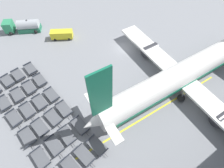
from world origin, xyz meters
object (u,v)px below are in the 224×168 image
(baggage_dolly_row_near_col_e, at_px, (41,158))
(baggage_dolly_row_near_col_b, at_px, (4,103))
(fuel_tanker_primary, at_px, (24,26))
(baggage_dolly_row_near_col_d, at_px, (27,137))
(baggage_dolly_row_mid_a_col_f, at_px, (71,167))
(baggage_dolly_row_mid_b_col_e, at_px, (67,135))
(service_van, at_px, (62,34))
(baggage_dolly_row_mid_b_col_f, at_px, (85,155))
(baggage_dolly_row_mid_b_col_d, at_px, (54,118))
(airplane, at_px, (186,72))
(baggage_dolly_row_far_col_f, at_px, (97,146))
(baggage_dolly_row_mid_a_col_a, at_px, (8,81))
(baggage_dolly_row_mid_b_col_c, at_px, (40,102))
(baggage_dolly_row_near_col_c, at_px, (14,118))
(baggage_dolly_row_mid_a_col_e, at_px, (54,146))
(baggage_dolly_row_far_col_a, at_px, (31,69))
(baggage_dolly_row_far_col_e, at_px, (80,126))
(baggage_dolly_row_mid_b_col_a, at_px, (18,75))
(baggage_dolly_row_far_col_c, at_px, (52,95))
(baggage_dolly_row_mid_a_col_c, at_px, (28,111))
(baggage_dolly_row_mid_a_col_b, at_px, (18,95))
(baggage_dolly_row_far_col_d, at_px, (64,109))
(baggage_dolly_row_mid_a_col_d, at_px, (40,128))
(baggage_dolly_row_far_col_b, at_px, (40,80))
(baggage_dolly_row_mid_b_col_b, at_px, (29,88))

(baggage_dolly_row_near_col_e, bearing_deg, baggage_dolly_row_near_col_b, -169.61)
(fuel_tanker_primary, relative_size, baggage_dolly_row_near_col_d, 2.16)
(baggage_dolly_row_mid_a_col_f, xyz_separation_m, baggage_dolly_row_mid_b_col_e, (-4.57, 1.44, 0.00))
(service_van, bearing_deg, baggage_dolly_row_mid_b_col_f, -16.98)
(baggage_dolly_row_mid_b_col_d, bearing_deg, airplane, 75.73)
(baggage_dolly_row_near_col_b, xyz_separation_m, baggage_dolly_row_far_col_f, (15.46, 10.12, 0.00))
(baggage_dolly_row_near_col_e, bearing_deg, baggage_dolly_row_mid_a_col_a, -178.43)
(baggage_dolly_row_mid_a_col_a, distance_m, baggage_dolly_row_mid_b_col_c, 8.86)
(baggage_dolly_row_near_col_c, bearing_deg, baggage_dolly_row_mid_a_col_e, 26.21)
(baggage_dolly_row_near_col_b, distance_m, baggage_dolly_row_mid_a_col_e, 12.79)
(baggage_dolly_row_far_col_a, height_order, baggage_dolly_row_far_col_e, same)
(baggage_dolly_row_near_col_e, height_order, baggage_dolly_row_mid_b_col_a, same)
(baggage_dolly_row_near_col_d, xyz_separation_m, baggage_dolly_row_far_col_c, (-5.34, 6.12, 0.00))
(baggage_dolly_row_near_col_b, distance_m, baggage_dolly_row_near_col_e, 12.74)
(baggage_dolly_row_mid_b_col_e, distance_m, baggage_dolly_row_mid_b_col_f, 4.24)
(airplane, bearing_deg, baggage_dolly_row_mid_b_col_a, -125.38)
(fuel_tanker_primary, relative_size, service_van, 1.60)
(baggage_dolly_row_mid_b_col_a, relative_size, baggage_dolly_row_far_col_f, 1.00)
(baggage_dolly_row_mid_a_col_c, relative_size, baggage_dolly_row_mid_b_col_d, 1.00)
(baggage_dolly_row_mid_a_col_b, bearing_deg, baggage_dolly_row_far_col_d, 39.19)
(baggage_dolly_row_mid_a_col_d, bearing_deg, baggage_dolly_row_mid_b_col_c, 161.03)
(baggage_dolly_row_mid_a_col_b, height_order, baggage_dolly_row_far_col_e, same)
(baggage_dolly_row_mid_a_col_d, bearing_deg, baggage_dolly_row_near_col_b, -154.14)
(baggage_dolly_row_mid_a_col_b, height_order, baggage_dolly_row_far_col_b, same)
(baggage_dolly_row_near_col_c, distance_m, baggage_dolly_row_mid_a_col_c, 2.32)
(baggage_dolly_row_near_col_d, relative_size, baggage_dolly_row_far_col_e, 1.00)
(baggage_dolly_row_near_col_e, distance_m, baggage_dolly_row_far_col_a, 18.42)
(baggage_dolly_row_far_col_b, bearing_deg, baggage_dolly_row_far_col_a, -171.16)
(baggage_dolly_row_mid_b_col_e, bearing_deg, baggage_dolly_row_mid_b_col_d, -170.80)
(baggage_dolly_row_near_col_e, distance_m, baggage_dolly_row_mid_b_col_b, 13.64)
(baggage_dolly_row_far_col_e, bearing_deg, baggage_dolly_row_mid_b_col_f, -19.31)
(baggage_dolly_row_mid_a_col_e, distance_m, baggage_dolly_row_mid_b_col_f, 4.92)
(baggage_dolly_row_near_col_e, height_order, baggage_dolly_row_far_col_f, same)
(baggage_dolly_row_mid_b_col_e, xyz_separation_m, baggage_dolly_row_far_col_c, (-8.52, 0.79, 0.00))
(airplane, height_order, baggage_dolly_row_near_col_e, airplane)
(baggage_dolly_row_near_col_d, height_order, baggage_dolly_row_mid_a_col_b, same)
(baggage_dolly_row_mid_a_col_a, relative_size, baggage_dolly_row_mid_b_col_f, 1.00)
(baggage_dolly_row_mid_b_col_f, relative_size, baggage_dolly_row_far_col_d, 1.00)
(baggage_dolly_row_far_col_d, bearing_deg, baggage_dolly_row_mid_b_col_c, -139.47)
(baggage_dolly_row_mid_a_col_b, height_order, baggage_dolly_row_far_col_c, same)
(fuel_tanker_primary, xyz_separation_m, service_van, (7.64, 6.52, -0.22))
(baggage_dolly_row_mid_a_col_e, bearing_deg, baggage_dolly_row_mid_b_col_f, 40.33)
(baggage_dolly_row_mid_b_col_f, height_order, baggage_dolly_row_far_col_f, same)
(baggage_dolly_row_mid_a_col_b, height_order, baggage_dolly_row_far_col_d, same)
(baggage_dolly_row_near_col_c, bearing_deg, baggage_dolly_row_mid_a_col_b, 157.93)
(baggage_dolly_row_mid_b_col_e, relative_size, baggage_dolly_row_far_col_d, 1.00)
(baggage_dolly_row_near_col_b, xyz_separation_m, baggage_dolly_row_mid_a_col_a, (-4.76, 1.82, 0.00))
(fuel_tanker_primary, bearing_deg, baggage_dolly_row_near_col_b, -26.69)
(baggage_dolly_row_near_col_d, distance_m, baggage_dolly_row_mid_a_col_b, 8.74)
(baggage_dolly_row_mid_b_col_a, distance_m, baggage_dolly_row_far_col_c, 8.98)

